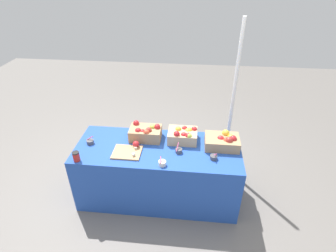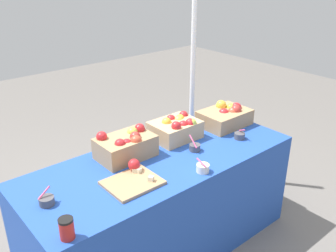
{
  "view_description": "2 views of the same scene",
  "coord_description": "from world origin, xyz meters",
  "px_view_note": "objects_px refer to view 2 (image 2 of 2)",
  "views": [
    {
      "loc": [
        0.37,
        -2.47,
        2.6
      ],
      "look_at": [
        0.11,
        0.06,
        1.0
      ],
      "focal_mm": 28.92,
      "sensor_mm": 36.0,
      "label": 1
    },
    {
      "loc": [
        -1.38,
        -1.7,
        1.95
      ],
      "look_at": [
        0.1,
        0.05,
        0.93
      ],
      "focal_mm": 40.07,
      "sensor_mm": 36.0,
      "label": 2
    }
  ],
  "objects_px": {
    "apple_crate_left": "(226,116)",
    "apple_crate_right": "(126,145)",
    "apple_crate_middle": "(176,128)",
    "cutting_board_front": "(133,178)",
    "sample_bowl_extra": "(195,147)",
    "tent_pole": "(193,72)",
    "sample_bowl_far": "(47,201)",
    "coffee_cup": "(67,229)",
    "sample_bowl_near": "(203,168)",
    "sample_bowl_mid": "(240,136)"
  },
  "relations": [
    {
      "from": "sample_bowl_mid",
      "to": "coffee_cup",
      "type": "xyz_separation_m",
      "value": [
        -1.46,
        -0.18,
        0.03
      ]
    },
    {
      "from": "apple_crate_right",
      "to": "cutting_board_front",
      "type": "xyz_separation_m",
      "value": [
        -0.14,
        -0.28,
        -0.07
      ]
    },
    {
      "from": "coffee_cup",
      "to": "sample_bowl_extra",
      "type": "bearing_deg",
      "value": 13.18
    },
    {
      "from": "apple_crate_right",
      "to": "coffee_cup",
      "type": "bearing_deg",
      "value": -144.1
    },
    {
      "from": "sample_bowl_mid",
      "to": "coffee_cup",
      "type": "height_order",
      "value": "coffee_cup"
    },
    {
      "from": "sample_bowl_far",
      "to": "sample_bowl_extra",
      "type": "distance_m",
      "value": 1.04
    },
    {
      "from": "sample_bowl_far",
      "to": "sample_bowl_extra",
      "type": "height_order",
      "value": "sample_bowl_extra"
    },
    {
      "from": "apple_crate_left",
      "to": "sample_bowl_far",
      "type": "xyz_separation_m",
      "value": [
        -1.54,
        -0.1,
        -0.05
      ]
    },
    {
      "from": "apple_crate_middle",
      "to": "apple_crate_right",
      "type": "bearing_deg",
      "value": -179.52
    },
    {
      "from": "apple_crate_left",
      "to": "sample_bowl_near",
      "type": "height_order",
      "value": "apple_crate_left"
    },
    {
      "from": "tent_pole",
      "to": "sample_bowl_mid",
      "type": "bearing_deg",
      "value": -107.52
    },
    {
      "from": "apple_crate_left",
      "to": "sample_bowl_extra",
      "type": "height_order",
      "value": "apple_crate_left"
    },
    {
      "from": "apple_crate_left",
      "to": "apple_crate_middle",
      "type": "distance_m",
      "value": 0.46
    },
    {
      "from": "apple_crate_right",
      "to": "cutting_board_front",
      "type": "relative_size",
      "value": 1.18
    },
    {
      "from": "apple_crate_right",
      "to": "coffee_cup",
      "type": "xyz_separation_m",
      "value": [
        -0.67,
        -0.48,
        -0.03
      ]
    },
    {
      "from": "coffee_cup",
      "to": "apple_crate_middle",
      "type": "bearing_deg",
      "value": 23.63
    },
    {
      "from": "sample_bowl_near",
      "to": "coffee_cup",
      "type": "relative_size",
      "value": 0.83
    },
    {
      "from": "apple_crate_right",
      "to": "sample_bowl_near",
      "type": "height_order",
      "value": "apple_crate_right"
    },
    {
      "from": "apple_crate_right",
      "to": "sample_bowl_mid",
      "type": "relative_size",
      "value": 4.07
    },
    {
      "from": "cutting_board_front",
      "to": "sample_bowl_far",
      "type": "bearing_deg",
      "value": 167.37
    },
    {
      "from": "tent_pole",
      "to": "apple_crate_right",
      "type": "bearing_deg",
      "value": -156.24
    },
    {
      "from": "apple_crate_right",
      "to": "sample_bowl_extra",
      "type": "bearing_deg",
      "value": -29.51
    },
    {
      "from": "sample_bowl_far",
      "to": "tent_pole",
      "type": "distance_m",
      "value": 1.8
    },
    {
      "from": "apple_crate_middle",
      "to": "sample_bowl_mid",
      "type": "bearing_deg",
      "value": -41.97
    },
    {
      "from": "apple_crate_right",
      "to": "sample_bowl_extra",
      "type": "xyz_separation_m",
      "value": [
        0.41,
        -0.23,
        -0.06
      ]
    },
    {
      "from": "sample_bowl_extra",
      "to": "apple_crate_left",
      "type": "bearing_deg",
      "value": 18.34
    },
    {
      "from": "apple_crate_left",
      "to": "apple_crate_right",
      "type": "xyz_separation_m",
      "value": [
        -0.91,
        0.07,
        0.01
      ]
    },
    {
      "from": "sample_bowl_far",
      "to": "tent_pole",
      "type": "bearing_deg",
      "value": 20.49
    },
    {
      "from": "sample_bowl_mid",
      "to": "sample_bowl_extra",
      "type": "xyz_separation_m",
      "value": [
        -0.38,
        0.08,
        0.0
      ]
    },
    {
      "from": "apple_crate_middle",
      "to": "apple_crate_right",
      "type": "xyz_separation_m",
      "value": [
        -0.45,
        -0.0,
        0.01
      ]
    },
    {
      "from": "cutting_board_front",
      "to": "sample_bowl_extra",
      "type": "relative_size",
      "value": 2.9
    },
    {
      "from": "sample_bowl_extra",
      "to": "coffee_cup",
      "type": "height_order",
      "value": "coffee_cup"
    },
    {
      "from": "sample_bowl_extra",
      "to": "tent_pole",
      "type": "bearing_deg",
      "value": 47.71
    },
    {
      "from": "apple_crate_middle",
      "to": "sample_bowl_far",
      "type": "bearing_deg",
      "value": -170.98
    },
    {
      "from": "cutting_board_front",
      "to": "sample_bowl_extra",
      "type": "height_order",
      "value": "sample_bowl_extra"
    },
    {
      "from": "apple_crate_left",
      "to": "sample_bowl_extra",
      "type": "bearing_deg",
      "value": -161.66
    },
    {
      "from": "coffee_cup",
      "to": "sample_bowl_near",
      "type": "bearing_deg",
      "value": 1.07
    },
    {
      "from": "apple_crate_left",
      "to": "cutting_board_front",
      "type": "xyz_separation_m",
      "value": [
        -1.05,
        -0.21,
        -0.05
      ]
    },
    {
      "from": "sample_bowl_near",
      "to": "coffee_cup",
      "type": "xyz_separation_m",
      "value": [
        -0.92,
        -0.02,
        0.03
      ]
    },
    {
      "from": "apple_crate_left",
      "to": "sample_bowl_mid",
      "type": "distance_m",
      "value": 0.27
    },
    {
      "from": "apple_crate_right",
      "to": "tent_pole",
      "type": "xyz_separation_m",
      "value": [
        1.03,
        0.46,
        0.21
      ]
    },
    {
      "from": "cutting_board_front",
      "to": "sample_bowl_near",
      "type": "distance_m",
      "value": 0.44
    },
    {
      "from": "sample_bowl_near",
      "to": "apple_crate_right",
      "type": "bearing_deg",
      "value": 118.39
    },
    {
      "from": "apple_crate_left",
      "to": "apple_crate_right",
      "type": "height_order",
      "value": "apple_crate_right"
    },
    {
      "from": "apple_crate_left",
      "to": "sample_bowl_far",
      "type": "bearing_deg",
      "value": -176.27
    },
    {
      "from": "sample_bowl_mid",
      "to": "sample_bowl_far",
      "type": "xyz_separation_m",
      "value": [
        -1.43,
        0.14,
        0.0
      ]
    },
    {
      "from": "apple_crate_middle",
      "to": "apple_crate_left",
      "type": "bearing_deg",
      "value": -8.81
    },
    {
      "from": "apple_crate_middle",
      "to": "coffee_cup",
      "type": "relative_size",
      "value": 3.07
    },
    {
      "from": "apple_crate_left",
      "to": "apple_crate_middle",
      "type": "relative_size",
      "value": 1.14
    },
    {
      "from": "apple_crate_middle",
      "to": "cutting_board_front",
      "type": "xyz_separation_m",
      "value": [
        -0.59,
        -0.28,
        -0.06
      ]
    }
  ]
}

